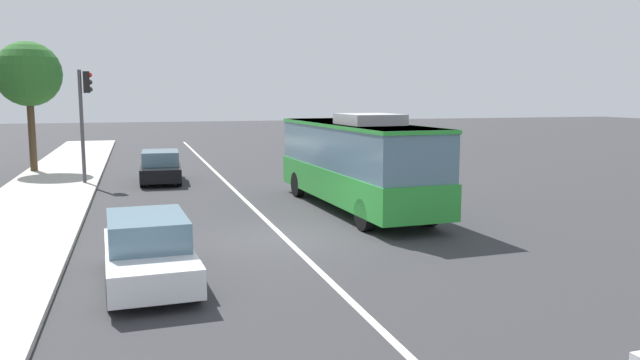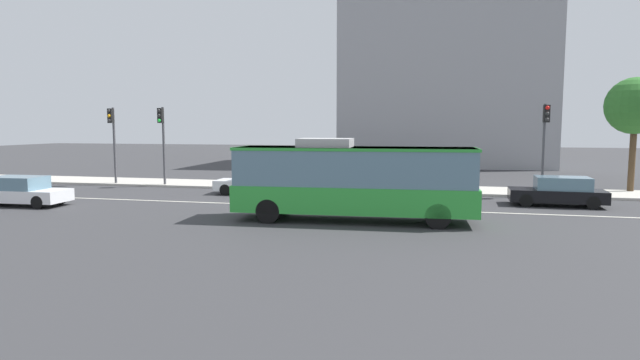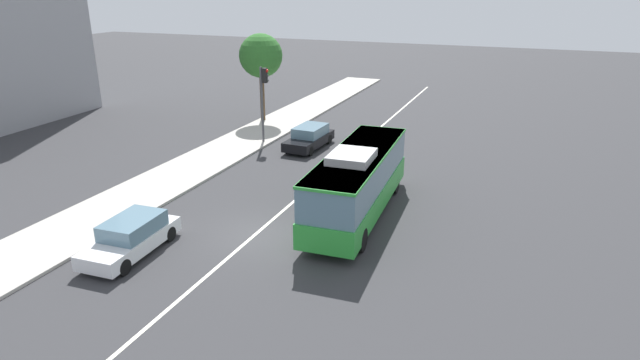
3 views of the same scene
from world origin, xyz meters
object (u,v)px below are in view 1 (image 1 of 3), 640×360
object	(u,v)px
transit_bus	(356,159)
traffic_light_mid_block	(85,107)
sedan_black	(161,167)
street_tree_kerbside_left	(28,75)
sedan_white_ahead	(148,250)

from	to	relation	value
transit_bus	traffic_light_mid_block	world-z (taller)	traffic_light_mid_block
sedan_black	street_tree_kerbside_left	xyz separation A→B (m)	(5.26, 6.24, 4.39)
sedan_white_ahead	street_tree_kerbside_left	distance (m)	22.61
transit_bus	sedan_black	size ratio (longest dim) A/B	2.21
transit_bus	sedan_black	bearing A→B (deg)	31.76
sedan_white_ahead	street_tree_kerbside_left	size ratio (longest dim) A/B	0.67
transit_bus	sedan_white_ahead	bearing A→B (deg)	130.75
traffic_light_mid_block	street_tree_kerbside_left	distance (m)	6.39
traffic_light_mid_block	street_tree_kerbside_left	bearing A→B (deg)	114.51
transit_bus	sedan_black	distance (m)	11.36
transit_bus	sedan_white_ahead	world-z (taller)	transit_bus
street_tree_kerbside_left	transit_bus	bearing A→B (deg)	-139.00
sedan_white_ahead	transit_bus	bearing A→B (deg)	130.71
sedan_white_ahead	sedan_black	bearing A→B (deg)	173.97
sedan_black	street_tree_kerbside_left	bearing A→B (deg)	-127.80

